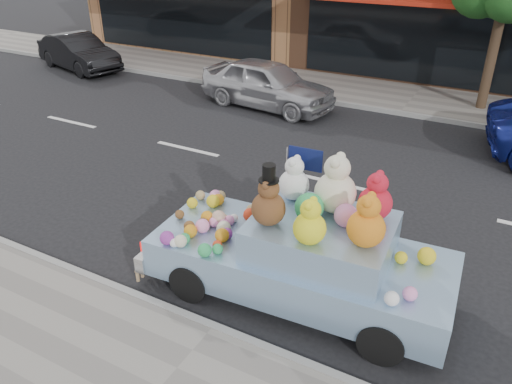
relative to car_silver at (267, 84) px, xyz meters
The scene contains 7 objects.
ground 5.43m from the car_silver, 45.57° to the right, with size 120.00×120.00×0.00m, color black.
far_sidewalk 4.66m from the car_silver, 35.18° to the left, with size 60.00×3.00×0.12m, color gray.
near_kerb 9.63m from the car_silver, 66.92° to the right, with size 60.00×0.12×0.13m, color gray.
far_kerb 3.99m from the car_silver, 17.06° to the left, with size 60.00×0.12×0.13m, color gray.
car_silver is the anchor object (origin of this frame).
car_dark 8.33m from the car_silver, behind, with size 1.38×3.96×1.31m, color black.
art_car 8.77m from the car_silver, 59.39° to the right, with size 4.58×2.01×2.22m.
Camera 1 is at (2.93, -9.20, 4.91)m, focal length 35.00 mm.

